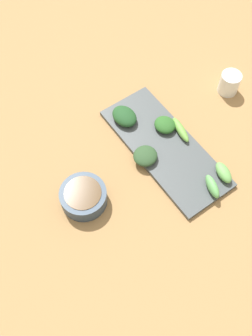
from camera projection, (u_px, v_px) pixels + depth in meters
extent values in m
cube|color=#997346|center=(138.00, 173.00, 0.97)|extent=(2.10, 2.10, 0.02)
cylinder|color=#324255|center=(84.00, 197.00, 0.90)|extent=(0.11, 0.11, 0.04)
cylinder|color=#361F07|center=(83.00, 196.00, 0.90)|extent=(0.09, 0.09, 0.03)
cube|color=#43494D|center=(165.00, 148.00, 0.99)|extent=(0.16, 0.38, 0.01)
ellipsoid|color=#5DA458|center=(212.00, 186.00, 0.91)|extent=(0.04, 0.07, 0.03)
ellipsoid|color=#285B23|center=(165.00, 125.00, 1.00)|extent=(0.06, 0.07, 0.02)
ellipsoid|color=#1E4823|center=(124.00, 116.00, 1.01)|extent=(0.06, 0.08, 0.03)
ellipsoid|color=#2B4829|center=(145.00, 156.00, 0.95)|extent=(0.07, 0.07, 0.02)
ellipsoid|color=#67A141|center=(181.00, 130.00, 0.99)|extent=(0.04, 0.09, 0.02)
ellipsoid|color=#64A252|center=(224.00, 173.00, 0.93)|extent=(0.04, 0.07, 0.02)
cylinder|color=white|center=(229.00, 83.00, 1.06)|extent=(0.06, 0.06, 0.06)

